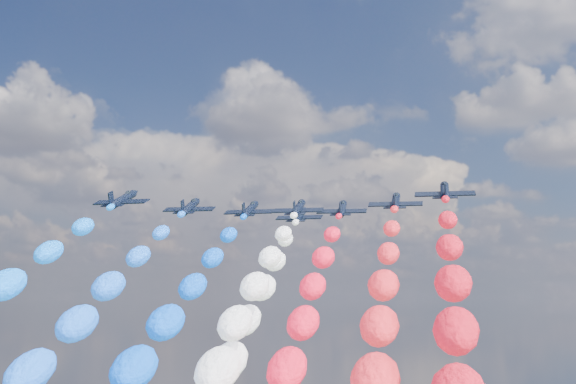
# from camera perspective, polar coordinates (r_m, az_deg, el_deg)

# --- Properties ---
(jet_0) EXTENTS (9.16, 12.10, 6.49)m
(jet_0) POSITION_cam_1_polar(r_m,az_deg,el_deg) (124.99, -12.04, -0.54)
(jet_0) COLOR black
(jet_1) EXTENTS (8.83, 11.87, 6.49)m
(jet_1) POSITION_cam_1_polar(r_m,az_deg,el_deg) (133.39, -7.21, -1.10)
(jet_1) COLOR black
(jet_2) EXTENTS (8.88, 11.90, 6.49)m
(jet_2) POSITION_cam_1_polar(r_m,az_deg,el_deg) (136.46, -2.82, -1.30)
(jet_2) COLOR black
(jet_3) EXTENTS (8.66, 11.74, 6.49)m
(jet_3) POSITION_cam_1_polar(r_m,az_deg,el_deg) (133.98, 0.78, -1.19)
(jet_3) COLOR black
(jet_4) EXTENTS (9.13, 12.08, 6.49)m
(jet_4) POSITION_cam_1_polar(r_m,az_deg,el_deg) (145.80, 0.87, -1.72)
(jet_4) COLOR black
(jet_5) EXTENTS (9.10, 12.06, 6.49)m
(jet_5) POSITION_cam_1_polar(r_m,az_deg,el_deg) (135.64, 3.98, -1.25)
(jet_5) COLOR black
(jet_6) EXTENTS (8.63, 11.72, 6.49)m
(jet_6) POSITION_cam_1_polar(r_m,az_deg,el_deg) (126.18, 7.90, -0.71)
(jet_6) COLOR black
(jet_7) EXTENTS (8.71, 11.78, 6.49)m
(jet_7) POSITION_cam_1_polar(r_m,az_deg,el_deg) (115.05, 11.43, 0.06)
(jet_7) COLOR black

